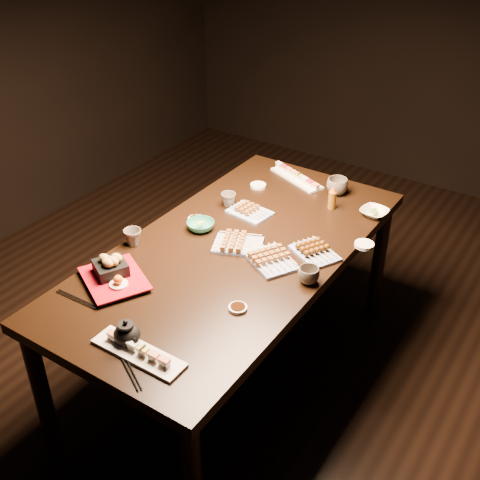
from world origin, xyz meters
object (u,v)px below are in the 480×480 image
object	(u,v)px
teacup_mid_right	(309,275)
condiment_bottle	(332,197)
teacup_far_right	(337,186)
teapot	(127,332)
yakitori_plate_center	(238,241)
sushi_platter_far	(297,176)
yakitori_plate_left	(250,209)
yakitori_plate_right	(271,257)
teacup_near_left	(133,237)
teacup_far_left	(228,200)
edamame_bowl_cream	(374,212)
tempura_tray	(114,272)
dining_table	(234,314)
sushi_platter_near	(138,350)
edamame_bowl_green	(201,226)

from	to	relation	value
teacup_mid_right	condiment_bottle	bearing A→B (deg)	107.65
teacup_far_right	teapot	world-z (taller)	teapot
teacup_far_right	condiment_bottle	size ratio (longest dim) A/B	0.90
teacup_far_right	yakitori_plate_center	bearing A→B (deg)	-102.06
sushi_platter_far	yakitori_plate_left	world-z (taller)	yakitori_plate_left
yakitori_plate_right	teapot	world-z (taller)	teapot
teacup_near_left	teacup_far_left	size ratio (longest dim) A/B	1.08
edamame_bowl_cream	teapot	bearing A→B (deg)	-105.94
teapot	tempura_tray	bearing A→B (deg)	154.19
dining_table	teacup_near_left	size ratio (longest dim) A/B	22.36
sushi_platter_near	edamame_bowl_green	world-z (taller)	sushi_platter_near
sushi_platter_near	teacup_far_left	world-z (taller)	teacup_far_left
teacup_near_left	teacup_mid_right	size ratio (longest dim) A/B	0.91
yakitori_plate_right	edamame_bowl_green	size ratio (longest dim) A/B	1.69
yakitori_plate_center	teacup_near_left	xyz separation A→B (m)	(-0.40, -0.24, 0.01)
teacup_far_left	teapot	world-z (taller)	teapot
yakitori_plate_center	tempura_tray	size ratio (longest dim) A/B	0.75
edamame_bowl_green	condiment_bottle	size ratio (longest dim) A/B	1.08
teacup_far_left	yakitori_plate_right	bearing A→B (deg)	-35.55
edamame_bowl_cream	condiment_bottle	xyz separation A→B (m)	(-0.20, -0.05, 0.04)
teacup_mid_right	teacup_far_right	world-z (taller)	teacup_far_right
teacup_mid_right	teacup_near_left	bearing A→B (deg)	-167.08
tempura_tray	condiment_bottle	bearing A→B (deg)	94.13
yakitori_plate_center	edamame_bowl_cream	bearing A→B (deg)	32.88
yakitori_plate_right	yakitori_plate_left	size ratio (longest dim) A/B	1.10
yakitori_plate_right	teacup_far_left	world-z (taller)	teacup_far_left
teacup_far_right	teapot	size ratio (longest dim) A/B	0.94
condiment_bottle	teacup_near_left	bearing A→B (deg)	-127.01
edamame_bowl_green	condiment_bottle	world-z (taller)	condiment_bottle
sushi_platter_far	teapot	distance (m)	1.47
yakitori_plate_center	teapot	xyz separation A→B (m)	(0.02, -0.74, 0.02)
edamame_bowl_green	teacup_near_left	xyz separation A→B (m)	(-0.18, -0.27, 0.02)
yakitori_plate_center	yakitori_plate_left	bearing A→B (deg)	89.10
yakitori_plate_right	teapot	size ratio (longest dim) A/B	1.90
edamame_bowl_cream	condiment_bottle	bearing A→B (deg)	-166.46
sushi_platter_far	teacup_near_left	bearing A→B (deg)	95.22
teacup_far_right	yakitori_plate_right	bearing A→B (deg)	-86.84
dining_table	teacup_mid_right	xyz separation A→B (m)	(0.39, -0.04, 0.41)
dining_table	teacup_near_left	distance (m)	0.61
sushi_platter_near	yakitori_plate_left	world-z (taller)	yakitori_plate_left
edamame_bowl_green	yakitori_plate_left	bearing A→B (deg)	65.69
sushi_platter_near	teacup_far_left	size ratio (longest dim) A/B	4.90
sushi_platter_near	teacup_far_right	size ratio (longest dim) A/B	3.38
teacup_near_left	condiment_bottle	xyz separation A→B (m)	(0.60, 0.79, 0.02)
sushi_platter_far	edamame_bowl_green	world-z (taller)	sushi_platter_far
sushi_platter_near	teacup_mid_right	world-z (taller)	teacup_mid_right
sushi_platter_near	edamame_bowl_green	xyz separation A→B (m)	(-0.32, 0.79, -0.00)
sushi_platter_far	teacup_far_right	distance (m)	0.25
dining_table	sushi_platter_near	size ratio (longest dim) A/B	4.94
sushi_platter_far	condiment_bottle	bearing A→B (deg)	171.10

